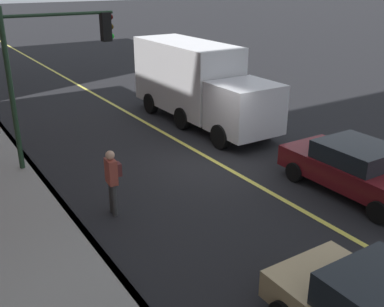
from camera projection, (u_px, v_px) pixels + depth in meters
name	position (u px, v px, depth m)	size (l,w,h in m)	color
ground	(214.00, 161.00, 15.33)	(200.00, 200.00, 0.00)	black
curb_edge	(57.00, 198.00, 12.62)	(80.00, 0.16, 0.15)	slate
lane_stripe_center	(214.00, 161.00, 15.33)	(80.00, 0.16, 0.01)	#D8CC4C
car_maroon	(357.00, 168.00, 12.91)	(4.49, 2.12, 1.45)	#591116
truck_white	(197.00, 82.00, 18.87)	(7.91, 2.40, 3.27)	silver
pedestrian_with_backpack	(112.00, 177.00, 11.59)	(0.44, 0.38, 1.78)	#383838
traffic_light_mast	(54.00, 59.00, 13.90)	(0.28, 3.50, 5.08)	#1E3823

